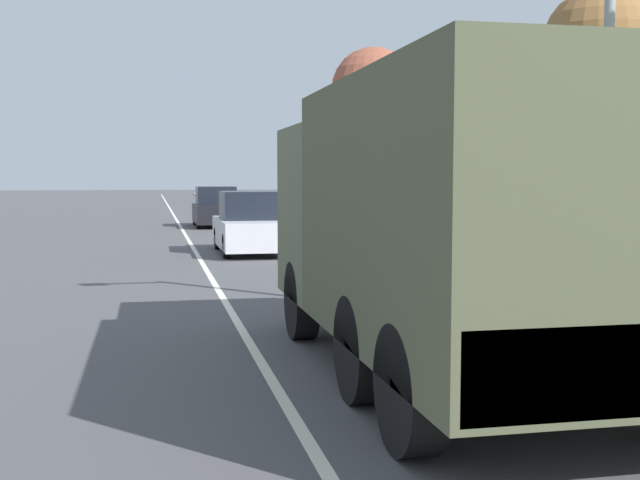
# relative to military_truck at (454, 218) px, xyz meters

# --- Properties ---
(ground_plane) EXTENTS (180.00, 180.00, 0.00)m
(ground_plane) POSITION_rel_military_truck_xyz_m (-1.83, 27.29, -1.67)
(ground_plane) COLOR #4C4C4F
(lane_centre_stripe) EXTENTS (0.12, 120.00, 0.00)m
(lane_centre_stripe) POSITION_rel_military_truck_xyz_m (-1.83, 27.29, -1.67)
(lane_centre_stripe) COLOR silver
(lane_centre_stripe) RESTS_ON ground
(sidewalk_right) EXTENTS (1.80, 120.00, 0.12)m
(sidewalk_right) POSITION_rel_military_truck_xyz_m (2.67, 27.29, -1.61)
(sidewalk_right) COLOR #ADAAA3
(sidewalk_right) RESTS_ON ground
(grass_strip_right) EXTENTS (7.00, 120.00, 0.02)m
(grass_strip_right) POSITION_rel_military_truck_xyz_m (7.07, 27.29, -1.66)
(grass_strip_right) COLOR #6B9347
(grass_strip_right) RESTS_ON ground
(military_truck) EXTENTS (2.57, 6.66, 3.00)m
(military_truck) POSITION_rel_military_truck_xyz_m (0.00, 0.00, 0.00)
(military_truck) COLOR #545B3D
(military_truck) RESTS_ON ground
(car_nearest_ahead) EXTENTS (1.74, 4.19, 1.69)m
(car_nearest_ahead) POSITION_rel_military_truck_xyz_m (-0.37, 14.15, -0.92)
(car_nearest_ahead) COLOR silver
(car_nearest_ahead) RESTS_ON ground
(car_second_ahead) EXTENTS (1.79, 3.95, 1.67)m
(car_second_ahead) POSITION_rel_military_truck_xyz_m (-0.37, 25.89, -0.93)
(car_second_ahead) COLOR black
(car_second_ahead) RESTS_ON ground
(pickup_truck) EXTENTS (1.98, 5.09, 1.87)m
(pickup_truck) POSITION_rel_military_truck_xyz_m (6.07, 7.44, -0.76)
(pickup_truck) COLOR maroon
(pickup_truck) RESTS_ON grass_strip_right
(lamp_post) EXTENTS (1.69, 0.24, 6.89)m
(lamp_post) POSITION_rel_military_truck_xyz_m (2.71, 2.02, 2.56)
(lamp_post) COLOR gray
(lamp_post) RESTS_ON sidewalk_right
(tree_mid_right) EXTENTS (2.80, 2.80, 6.93)m
(tree_mid_right) POSITION_rel_military_truck_xyz_m (8.37, 11.46, 3.78)
(tree_mid_right) COLOR #4C3D2D
(tree_mid_right) RESTS_ON grass_strip_right
(tree_far_right) EXTENTS (3.38, 3.38, 7.28)m
(tree_far_right) POSITION_rel_military_truck_xyz_m (5.87, 24.01, 3.90)
(tree_far_right) COLOR brown
(tree_far_right) RESTS_ON grass_strip_right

